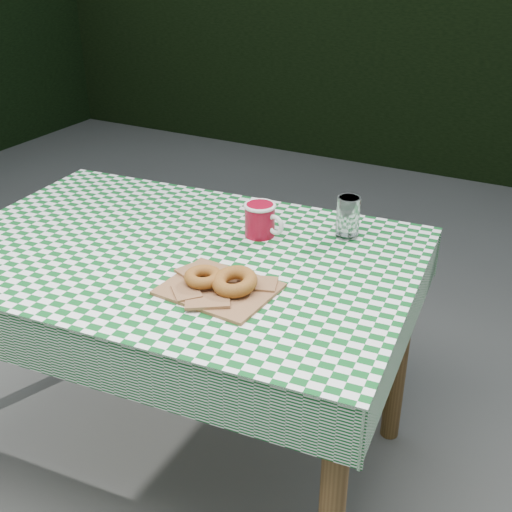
% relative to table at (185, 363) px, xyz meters
% --- Properties ---
extents(ground, '(60.00, 60.00, 0.00)m').
position_rel_table_xyz_m(ground, '(-0.17, 0.17, -0.38)').
color(ground, '#555550').
rests_on(ground, ground).
extents(hedge_north, '(7.00, 0.70, 1.80)m').
position_rel_table_xyz_m(hedge_north, '(-0.17, 3.37, 0.53)').
color(hedge_north, black).
rests_on(hedge_north, ground).
extents(table, '(1.33, 0.94, 0.75)m').
position_rel_table_xyz_m(table, '(0.00, 0.00, 0.00)').
color(table, brown).
rests_on(table, ground).
extents(tablecloth, '(1.35, 0.96, 0.01)m').
position_rel_table_xyz_m(tablecloth, '(0.00, -0.00, 0.38)').
color(tablecloth, '#0C511C').
rests_on(tablecloth, table).
extents(paper_bag, '(0.27, 0.23, 0.01)m').
position_rel_table_xyz_m(paper_bag, '(0.21, -0.13, 0.39)').
color(paper_bag, '#915E3F').
rests_on(paper_bag, tablecloth).
extents(bagel_front, '(0.12, 0.12, 0.03)m').
position_rel_table_xyz_m(bagel_front, '(0.17, -0.14, 0.41)').
color(bagel_front, brown).
rests_on(bagel_front, paper_bag).
extents(bagel_back, '(0.13, 0.13, 0.03)m').
position_rel_table_xyz_m(bagel_back, '(0.25, -0.13, 0.41)').
color(bagel_back, '#92651E').
rests_on(bagel_back, paper_bag).
extents(coffee_mug, '(0.20, 0.20, 0.10)m').
position_rel_table_xyz_m(coffee_mug, '(0.15, 0.19, 0.43)').
color(coffee_mug, maroon).
rests_on(coffee_mug, tablecloth).
extents(drinking_glass, '(0.08, 0.08, 0.12)m').
position_rel_table_xyz_m(drinking_glass, '(0.38, 0.30, 0.44)').
color(drinking_glass, silver).
rests_on(drinking_glass, tablecloth).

